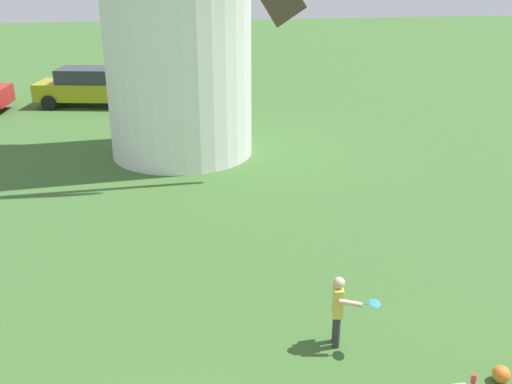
# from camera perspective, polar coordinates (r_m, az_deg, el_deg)

# --- Properties ---
(player_far) EXTENTS (0.69, 0.59, 1.19)m
(player_far) POSITION_cam_1_polar(r_m,az_deg,el_deg) (9.03, 8.23, -11.20)
(player_far) COLOR #333338
(player_far) RESTS_ON ground_plane
(stray_ball) EXTENTS (0.25, 0.25, 0.25)m
(stray_ball) POSITION_cam_1_polar(r_m,az_deg,el_deg) (9.23, 23.07, -16.23)
(stray_ball) COLOR orange
(stray_ball) RESTS_ON ground_plane
(parked_car_mustard) EXTENTS (4.51, 2.56, 1.56)m
(parked_car_mustard) POSITION_cam_1_polar(r_m,az_deg,el_deg) (25.21, -16.14, 10.00)
(parked_car_mustard) COLOR #999919
(parked_car_mustard) RESTS_ON ground_plane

